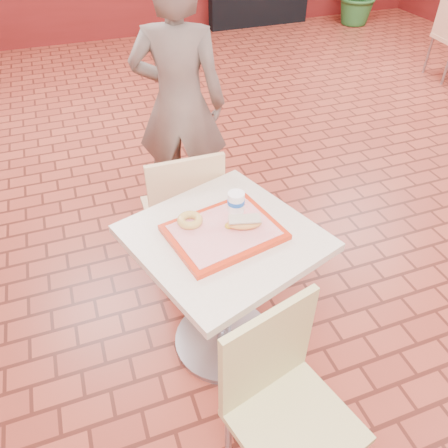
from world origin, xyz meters
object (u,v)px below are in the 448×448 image
object	(u,v)px
chair_main_back	(184,209)
serving_tray	(224,232)
main_table	(224,275)
long_john_donut	(244,223)
customer	(180,104)
chair_main_front	(283,399)
paper_cup	(236,202)
ring_donut	(190,220)

from	to	relation	value
chair_main_back	serving_tray	world-z (taller)	chair_main_back
main_table	chair_main_back	size ratio (longest dim) A/B	0.87
long_john_donut	serving_tray	bearing A→B (deg)	171.68
customer	long_john_donut	distance (m)	1.25
chair_main_front	paper_cup	world-z (taller)	paper_cup
paper_cup	customer	bearing A→B (deg)	87.32
serving_tray	long_john_donut	distance (m)	0.09
chair_main_back	long_john_donut	size ratio (longest dim) A/B	5.32
long_john_donut	chair_main_back	bearing A→B (deg)	101.23
chair_main_back	serving_tray	size ratio (longest dim) A/B	1.93
main_table	ring_donut	bearing A→B (deg)	144.03
main_table	chair_main_back	xyz separation A→B (m)	(-0.03, 0.58, -0.03)
chair_main_back	long_john_donut	distance (m)	0.69
serving_tray	ring_donut	bearing A→B (deg)	144.03
paper_cup	chair_main_front	bearing A→B (deg)	-97.47
main_table	serving_tray	xyz separation A→B (m)	(-0.00, 0.00, 0.27)
main_table	paper_cup	bearing A→B (deg)	47.50
main_table	long_john_donut	world-z (taller)	long_john_donut
chair_main_front	serving_tray	bearing A→B (deg)	75.23
serving_tray	ring_donut	size ratio (longest dim) A/B	4.10
main_table	serving_tray	distance (m)	0.27
chair_main_front	chair_main_back	world-z (taller)	chair_main_back
chair_main_front	chair_main_back	xyz separation A→B (m)	(-0.03, 1.23, 0.00)
chair_main_front	long_john_donut	size ratio (longest dim) A/B	5.30
main_table	customer	size ratio (longest dim) A/B	0.47
serving_tray	paper_cup	distance (m)	0.16
main_table	paper_cup	world-z (taller)	paper_cup
chair_main_front	chair_main_back	size ratio (longest dim) A/B	1.00
customer	long_john_donut	xyz separation A→B (m)	(-0.06, -1.25, 0.00)
chair_main_back	customer	bearing A→B (deg)	-104.12
customer	serving_tray	size ratio (longest dim) A/B	3.56
chair_main_front	serving_tray	xyz separation A→B (m)	(0.00, 0.65, 0.30)
serving_tray	long_john_donut	size ratio (longest dim) A/B	2.76
main_table	chair_main_front	bearing A→B (deg)	-90.23
customer	paper_cup	distance (m)	1.14
chair_main_front	customer	distance (m)	1.92
main_table	chair_main_front	world-z (taller)	chair_main_front
main_table	ring_donut	distance (m)	0.34
serving_tray	long_john_donut	xyz separation A→B (m)	(0.09, -0.01, 0.04)
customer	chair_main_back	bearing A→B (deg)	97.16
long_john_donut	chair_main_front	bearing A→B (deg)	-97.92
paper_cup	ring_donut	bearing A→B (deg)	-176.46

